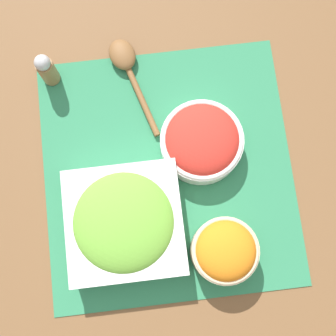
# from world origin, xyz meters

# --- Properties ---
(ground_plane) EXTENTS (3.00, 3.00, 0.00)m
(ground_plane) POSITION_xyz_m (0.00, 0.00, 0.00)
(ground_plane) COLOR brown
(placemat) EXTENTS (0.48, 0.46, 0.00)m
(placemat) POSITION_xyz_m (0.00, 0.00, 0.00)
(placemat) COLOR #2D7A51
(placemat) RESTS_ON ground_plane
(lettuce_bowl) EXTENTS (0.20, 0.20, 0.08)m
(lettuce_bowl) POSITION_xyz_m (0.09, -0.09, 0.05)
(lettuce_bowl) COLOR white
(lettuce_bowl) RESTS_ON placemat
(tomato_bowl) EXTENTS (0.15, 0.15, 0.07)m
(tomato_bowl) POSITION_xyz_m (-0.04, 0.07, 0.04)
(tomato_bowl) COLOR white
(tomato_bowl) RESTS_ON placemat
(carrot_bowl) EXTENTS (0.12, 0.12, 0.08)m
(carrot_bowl) POSITION_xyz_m (0.16, 0.08, 0.05)
(carrot_bowl) COLOR beige
(carrot_bowl) RESTS_ON placemat
(wooden_spoon) EXTENTS (0.21, 0.09, 0.03)m
(wooden_spoon) POSITION_xyz_m (-0.22, -0.06, 0.02)
(wooden_spoon) COLOR brown
(wooden_spoon) RESTS_ON placemat
(pepper_shaker) EXTENTS (0.03, 0.03, 0.09)m
(pepper_shaker) POSITION_xyz_m (-0.21, -0.20, 0.05)
(pepper_shaker) COLOR olive
(pepper_shaker) RESTS_ON placemat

